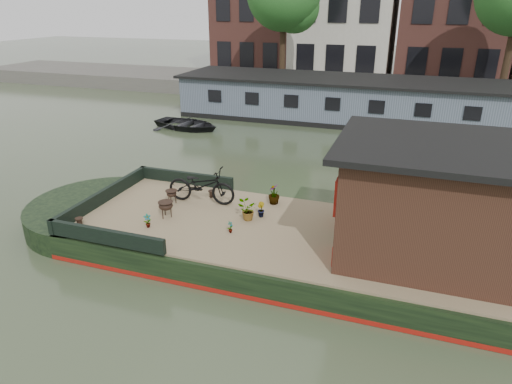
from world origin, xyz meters
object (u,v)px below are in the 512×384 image
(potted_plant_a, at_px, (148,221))
(dinghy, at_px, (187,121))
(brazier_front, at_px, (172,197))
(brazier_rear, at_px, (166,209))
(cabin, at_px, (433,199))
(bicycle, at_px, (201,185))

(potted_plant_a, distance_m, dinghy, 11.68)
(brazier_front, xyz_separation_m, brazier_rear, (0.29, -0.81, 0.03))
(cabin, height_order, brazier_rear, cabin)
(cabin, height_order, potted_plant_a, cabin)
(cabin, bearing_deg, brazier_rear, -177.29)
(bicycle, bearing_deg, brazier_rear, 154.53)
(cabin, relative_size, bicycle, 2.18)
(cabin, relative_size, brazier_rear, 9.60)
(cabin, distance_m, dinghy, 14.63)
(bicycle, bearing_deg, potted_plant_a, 158.06)
(dinghy, bearing_deg, brazier_front, -144.34)
(potted_plant_a, bearing_deg, bicycle, 72.01)
(potted_plant_a, height_order, brazier_rear, brazier_rear)
(cabin, height_order, brazier_front, cabin)
(cabin, distance_m, potted_plant_a, 6.36)
(bicycle, xyz_separation_m, brazier_front, (-0.73, -0.31, -0.30))
(cabin, relative_size, dinghy, 1.20)
(bicycle, height_order, dinghy, bicycle)
(cabin, relative_size, brazier_front, 11.11)
(brazier_rear, xyz_separation_m, dinghy, (-4.65, 10.12, -0.51))
(cabin, height_order, bicycle, cabin)
(cabin, distance_m, bicycle, 5.74)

